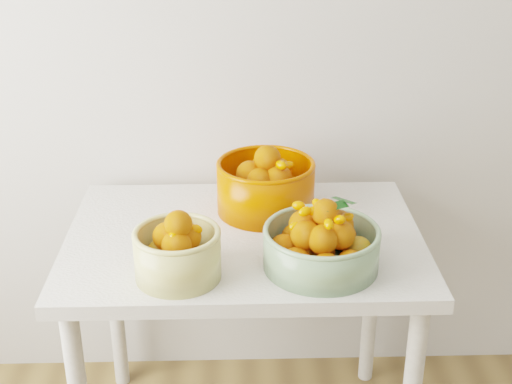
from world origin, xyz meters
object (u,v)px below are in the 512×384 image
(table, at_px, (244,264))
(bowl_cream, at_px, (177,252))
(bowl_green, at_px, (321,244))
(bowl_orange, at_px, (266,185))

(table, xyz_separation_m, bowl_cream, (-0.17, -0.22, 0.17))
(bowl_green, bearing_deg, bowl_orange, 110.89)
(table, bearing_deg, bowl_cream, -127.54)
(table, relative_size, bowl_green, 2.92)
(table, height_order, bowl_green, bowl_green)
(bowl_cream, bearing_deg, bowl_green, 5.90)
(table, height_order, bowl_orange, bowl_orange)
(table, xyz_separation_m, bowl_orange, (0.07, 0.15, 0.18))
(bowl_green, height_order, bowl_orange, bowl_orange)
(bowl_cream, relative_size, bowl_green, 0.78)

